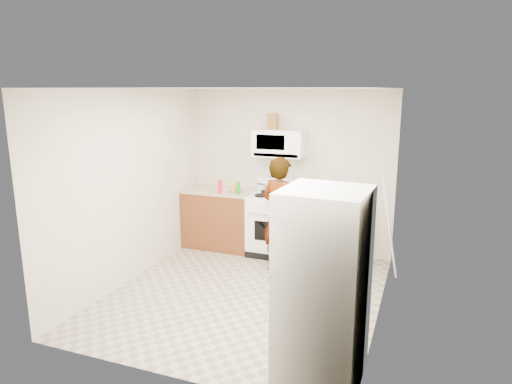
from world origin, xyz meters
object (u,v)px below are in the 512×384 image
at_px(gas_range, 276,223).
at_px(microwave, 279,143).
at_px(saucepan, 271,187).
at_px(kettle, 328,191).
at_px(fridge, 323,286).
at_px(person, 280,216).

height_order(gas_range, microwave, microwave).
relative_size(gas_range, saucepan, 5.56).
bearing_deg(kettle, saucepan, 154.48).
distance_m(gas_range, fridge, 3.12).
xyz_separation_m(gas_range, saucepan, (-0.14, 0.16, 0.52)).
distance_m(gas_range, person, 0.79).
bearing_deg(saucepan, gas_range, -47.81).
xyz_separation_m(person, saucepan, (-0.42, 0.82, 0.20)).
relative_size(gas_range, kettle, 6.18).
distance_m(microwave, saucepan, 0.71).
xyz_separation_m(microwave, kettle, (0.76, 0.02, -0.67)).
xyz_separation_m(microwave, fridge, (1.34, -2.92, -0.85)).
relative_size(person, fridge, 0.95).
relative_size(person, kettle, 8.86).
height_order(microwave, kettle, microwave).
distance_m(gas_range, kettle, 0.94).
distance_m(gas_range, saucepan, 0.57).
bearing_deg(person, gas_range, -46.14).
bearing_deg(microwave, saucepan, 167.80).
height_order(microwave, person, microwave).
relative_size(microwave, kettle, 4.16).
relative_size(gas_range, microwave, 1.49).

